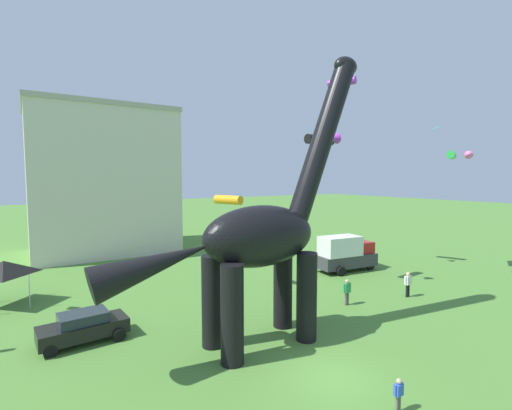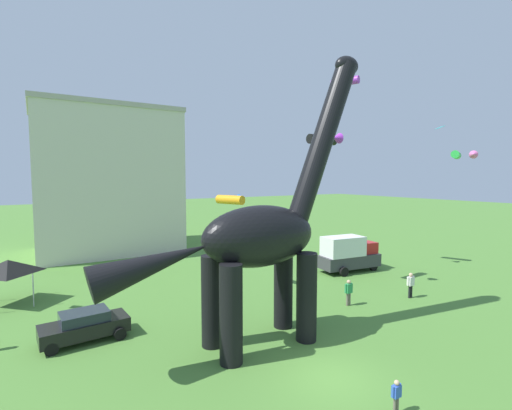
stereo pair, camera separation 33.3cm
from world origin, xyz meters
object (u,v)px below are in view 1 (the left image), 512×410
object	(u,v)px
dinosaur_sculpture	(259,236)
kite_drifting	(231,200)
parked_box_truck	(345,253)
person_vendor_side	(399,392)
kite_trailing	(455,155)
parked_sedan_left	(83,327)
person_strolling_adult	(347,289)
kite_near_low	(436,128)
festival_canopy_tent	(4,268)
person_far_spectator	(408,282)
kite_apex	(323,140)
kite_mid_right	(341,81)

from	to	relation	value
dinosaur_sculpture	kite_drifting	size ratio (longest dim) A/B	6.14
parked_box_truck	person_vendor_side	distance (m)	19.74
dinosaur_sculpture	kite_trailing	xyz separation A→B (m)	(22.08, 2.34, 4.86)
person_vendor_side	kite_trailing	size ratio (longest dim) A/B	0.51
parked_sedan_left	kite_drifting	bearing A→B (deg)	15.04
person_vendor_side	person_strolling_adult	bearing A→B (deg)	-175.02
parked_box_truck	kite_trailing	size ratio (longest dim) A/B	2.42
kite_trailing	kite_near_low	xyz separation A→B (m)	(-4.89, -1.07, 1.87)
parked_box_truck	kite_near_low	world-z (taller)	kite_near_low
person_vendor_side	parked_sedan_left	bearing A→B (deg)	-101.86
parked_box_truck	kite_drifting	bearing A→B (deg)	-178.33
person_vendor_side	festival_canopy_tent	size ratio (longest dim) A/B	0.39
person_strolling_adult	kite_near_low	size ratio (longest dim) A/B	1.94
kite_trailing	kite_drifting	world-z (taller)	kite_trailing
dinosaur_sculpture	person_strolling_adult	distance (m)	9.19
person_vendor_side	person_far_spectator	distance (m)	13.66
kite_drifting	kite_near_low	size ratio (longest dim) A/B	2.81
person_strolling_adult	parked_box_truck	bearing A→B (deg)	-111.63
person_far_spectator	kite_apex	size ratio (longest dim) A/B	0.67
person_strolling_adult	kite_trailing	world-z (taller)	kite_trailing
dinosaur_sculpture	kite_mid_right	size ratio (longest dim) A/B	6.02
kite_trailing	parked_box_truck	bearing A→B (deg)	146.01
parked_sedan_left	kite_apex	world-z (taller)	kite_apex
kite_drifting	kite_near_low	xyz separation A→B (m)	(14.03, -7.40, 5.46)
person_far_spectator	festival_canopy_tent	world-z (taller)	festival_canopy_tent
festival_canopy_tent	kite_trailing	size ratio (longest dim) A/B	1.31
dinosaur_sculpture	parked_sedan_left	bearing A→B (deg)	139.02
person_vendor_side	kite_trailing	bearing A→B (deg)	157.13
person_strolling_adult	person_far_spectator	bearing A→B (deg)	-169.66
person_strolling_adult	festival_canopy_tent	bearing A→B (deg)	-8.00
person_vendor_side	kite_apex	bearing A→B (deg)	-169.92
festival_canopy_tent	kite_drifting	size ratio (longest dim) A/B	1.27
person_far_spectator	kite_drifting	size ratio (longest dim) A/B	0.71
festival_canopy_tent	kite_apex	size ratio (longest dim) A/B	1.20
person_strolling_adult	festival_canopy_tent	size ratio (longest dim) A/B	0.54
dinosaur_sculpture	person_far_spectator	size ratio (longest dim) A/B	8.63
kite_trailing	kite_apex	distance (m)	13.22
person_far_spectator	kite_trailing	xyz separation A→B (m)	(9.37, 2.12, 9.30)
kite_trailing	kite_apex	size ratio (longest dim) A/B	0.91
festival_canopy_tent	kite_apex	bearing A→B (deg)	-21.75
dinosaur_sculpture	kite_drifting	bearing A→B (deg)	62.64
person_strolling_adult	kite_mid_right	distance (m)	18.24
dinosaur_sculpture	kite_trailing	world-z (taller)	dinosaur_sculpture
dinosaur_sculpture	kite_near_low	world-z (taller)	dinosaur_sculpture
person_vendor_side	person_far_spectator	world-z (taller)	person_far_spectator
kite_apex	festival_canopy_tent	bearing A→B (deg)	158.25
parked_sedan_left	parked_box_truck	distance (m)	21.95
dinosaur_sculpture	kite_mid_right	bearing A→B (deg)	23.24
kite_trailing	kite_near_low	world-z (taller)	kite_near_low
kite_mid_right	kite_trailing	xyz separation A→B (m)	(8.09, -5.92, -6.45)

